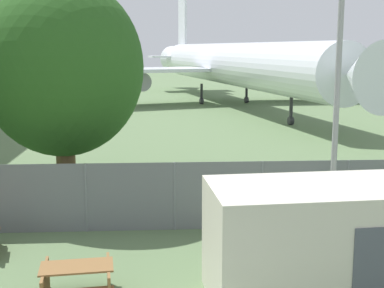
% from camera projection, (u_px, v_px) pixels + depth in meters
% --- Properties ---
extents(perimeter_fence, '(56.07, 0.07, 2.01)m').
position_uv_depth(perimeter_fence, '(175.00, 196.00, 15.47)').
color(perimeter_fence, slate).
rests_on(perimeter_fence, ground).
extents(airplane, '(39.37, 47.63, 11.28)m').
position_uv_depth(airplane, '(230.00, 64.00, 48.92)').
color(airplane, white).
rests_on(airplane, ground).
extents(portable_cabin, '(4.67, 2.71, 2.48)m').
position_uv_depth(portable_cabin, '(317.00, 243.00, 11.14)').
color(portable_cabin, beige).
rests_on(portable_cabin, ground).
extents(picnic_bench_open_grass, '(1.66, 1.56, 0.76)m').
position_uv_depth(picnic_bench_open_grass, '(77.00, 279.00, 11.21)').
color(picnic_bench_open_grass, brown).
rests_on(picnic_bench_open_grass, ground).
extents(tree_far_right, '(5.55, 5.55, 7.65)m').
position_uv_depth(tree_far_right, '(62.00, 68.00, 18.16)').
color(tree_far_right, brown).
rests_on(tree_far_right, ground).
extents(light_mast, '(0.44, 0.44, 8.51)m').
position_uv_depth(light_mast, '(339.00, 52.00, 14.23)').
color(light_mast, '#99999E').
rests_on(light_mast, ground).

